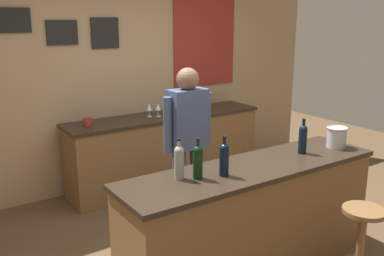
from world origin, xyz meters
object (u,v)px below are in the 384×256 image
at_px(wine_glass_a, 149,108).
at_px(wine_glass_b, 158,107).
at_px(wine_bottle_c, 224,158).
at_px(wine_bottle_d, 303,138).
at_px(coffee_mug, 87,122).
at_px(wine_bottle_a, 179,161).
at_px(wine_bottle_b, 198,161).
at_px(bartender, 188,140).
at_px(bar_stool, 362,236).
at_px(ice_bucket, 337,137).

bearing_deg(wine_glass_a, wine_glass_b, -28.92).
height_order(wine_bottle_c, wine_bottle_d, same).
xyz_separation_m(wine_glass_b, coffee_mug, (-0.88, 0.04, -0.06)).
bearing_deg(wine_bottle_c, wine_bottle_a, 157.42).
bearing_deg(wine_bottle_d, wine_bottle_b, 179.39).
height_order(bartender, wine_bottle_a, bartender).
distance_m(wine_bottle_c, wine_glass_a, 2.18).
relative_size(bar_stool, ice_bucket, 3.62).
xyz_separation_m(wine_bottle_c, ice_bucket, (1.29, -0.00, -0.04)).
bearing_deg(bartender, wine_bottle_c, -106.97).
bearing_deg(wine_bottle_a, wine_glass_b, 64.56).
relative_size(bartender, wine_bottle_d, 5.29).
height_order(wine_bottle_a, wine_bottle_c, same).
bearing_deg(wine_glass_b, wine_glass_a, 151.08).
bearing_deg(coffee_mug, wine_bottle_d, -60.32).
distance_m(wine_bottle_b, ice_bucket, 1.48).
bearing_deg(wine_bottle_a, wine_glass_a, 67.39).
bearing_deg(bar_stool, coffee_mug, 111.95).
bearing_deg(wine_glass_a, bar_stool, -83.40).
bearing_deg(coffee_mug, wine_bottle_a, -91.26).
relative_size(ice_bucket, wine_glass_a, 1.21).
height_order(wine_bottle_d, wine_glass_b, wine_bottle_d).
bearing_deg(wine_bottle_a, bartender, 52.86).
xyz_separation_m(wine_bottle_a, ice_bucket, (1.60, -0.13, -0.04)).
xyz_separation_m(bar_stool, coffee_mug, (-1.10, 2.73, 0.49)).
xyz_separation_m(wine_bottle_b, wine_bottle_d, (1.09, -0.01, 0.00)).
distance_m(bartender, wine_bottle_a, 0.98).
bearing_deg(wine_bottle_a, wine_bottle_c, -22.58).
height_order(bartender, wine_bottle_d, bartender).
bearing_deg(bartender, coffee_mug, 114.48).
bearing_deg(wine_glass_a, ice_bucket, -69.94).
xyz_separation_m(wine_glass_a, wine_glass_b, (0.09, -0.05, 0.00)).
bearing_deg(wine_glass_a, wine_bottle_b, -109.04).
distance_m(wine_bottle_c, ice_bucket, 1.29).
height_order(bar_stool, ice_bucket, ice_bucket).
height_order(wine_bottle_c, coffee_mug, wine_bottle_c).
bearing_deg(wine_bottle_b, coffee_mug, 92.14).
relative_size(wine_glass_a, coffee_mug, 1.24).
relative_size(wine_bottle_b, wine_glass_b, 1.97).
xyz_separation_m(wine_bottle_c, coffee_mug, (-0.27, 2.10, -0.11)).
bearing_deg(wine_glass_b, ice_bucket, -71.78).
bearing_deg(ice_bucket, wine_bottle_b, 177.53).
xyz_separation_m(wine_bottle_d, wine_glass_b, (-0.29, 2.01, -0.05)).
height_order(wine_bottle_b, wine_bottle_c, same).
height_order(wine_bottle_a, wine_bottle_b, same).
distance_m(wine_bottle_a, wine_bottle_c, 0.34).
bearing_deg(wine_glass_a, wine_bottle_d, -79.49).
distance_m(bartender, coffee_mug, 1.31).
height_order(wine_bottle_c, ice_bucket, wine_bottle_c).
height_order(wine_bottle_b, wine_glass_a, wine_bottle_b).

